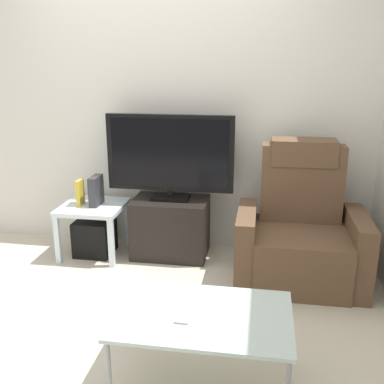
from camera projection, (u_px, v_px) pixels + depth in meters
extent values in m
plane|color=beige|center=(131.00, 302.00, 3.21)|extent=(6.40, 6.40, 0.00)
cube|color=silver|center=(162.00, 105.00, 3.91)|extent=(6.40, 0.06, 2.60)
cube|color=black|center=(170.00, 227.00, 3.93)|extent=(0.65, 0.43, 0.52)
cube|color=black|center=(165.00, 225.00, 3.71)|extent=(0.60, 0.02, 0.02)
cube|color=black|center=(166.00, 219.00, 3.74)|extent=(0.34, 0.11, 0.04)
cube|color=black|center=(171.00, 197.00, 3.87)|extent=(0.32, 0.20, 0.03)
cube|color=black|center=(170.00, 193.00, 3.86)|extent=(0.06, 0.04, 0.05)
cube|color=black|center=(170.00, 153.00, 3.76)|extent=(1.09, 0.05, 0.65)
cube|color=black|center=(169.00, 154.00, 3.74)|extent=(1.00, 0.01, 0.59)
cube|color=brown|center=(299.00, 256.00, 3.47)|extent=(0.70, 0.72, 0.42)
cube|color=brown|center=(302.00, 183.00, 3.57)|extent=(0.64, 0.20, 0.62)
cube|color=brown|center=(304.00, 152.00, 3.52)|extent=(0.50, 0.26, 0.20)
cube|color=brown|center=(246.00, 244.00, 3.51)|extent=(0.14, 0.68, 0.56)
cube|color=brown|center=(357.00, 251.00, 3.38)|extent=(0.14, 0.68, 0.56)
cube|color=silver|center=(93.00, 207.00, 3.90)|extent=(0.54, 0.54, 0.04)
cube|color=silver|center=(58.00, 240.00, 3.78)|extent=(0.04, 0.04, 0.42)
cube|color=silver|center=(111.00, 243.00, 3.71)|extent=(0.04, 0.04, 0.42)
cube|color=silver|center=(80.00, 221.00, 4.23)|extent=(0.04, 0.04, 0.42)
cube|color=silver|center=(128.00, 223.00, 4.16)|extent=(0.04, 0.04, 0.42)
cube|color=black|center=(95.00, 237.00, 3.99)|extent=(0.32, 0.32, 0.32)
cube|color=gold|center=(80.00, 193.00, 3.86)|extent=(0.03, 0.11, 0.23)
cube|color=#333338|center=(96.00, 191.00, 3.87)|extent=(0.07, 0.20, 0.26)
cube|color=#B2C6C1|center=(203.00, 315.00, 2.27)|extent=(0.90, 0.60, 0.02)
cylinder|color=gray|center=(109.00, 378.00, 2.14)|extent=(0.02, 0.02, 0.42)
cylinder|color=gray|center=(140.00, 317.00, 2.65)|extent=(0.02, 0.02, 0.42)
cylinder|color=gray|center=(283.00, 330.00, 2.53)|extent=(0.02, 0.02, 0.42)
cube|color=#B7B7BC|center=(184.00, 315.00, 2.25)|extent=(0.07, 0.15, 0.01)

